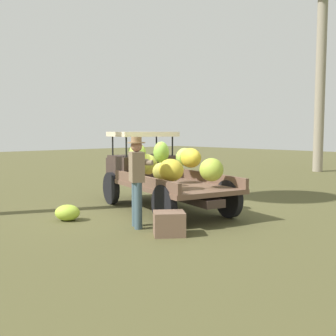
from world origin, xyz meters
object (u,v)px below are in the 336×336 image
at_px(truck, 157,170).
at_px(farmer, 137,176).
at_px(loose_banana_bunch, 67,213).
at_px(wooden_crate, 169,224).

bearing_deg(truck, farmer, 141.51).
bearing_deg(loose_banana_bunch, farmer, -154.80).
bearing_deg(farmer, wooden_crate, -60.13).
height_order(truck, wooden_crate, truck).
height_order(truck, farmer, truck).
bearing_deg(truck, loose_banana_bunch, 98.80).
xyz_separation_m(wooden_crate, loose_banana_bunch, (2.33, 0.73, -0.05)).
distance_m(farmer, wooden_crate, 1.17).
bearing_deg(wooden_crate, truck, -36.68).
distance_m(farmer, loose_banana_bunch, 1.83).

